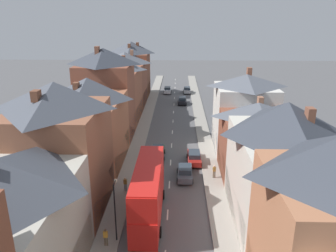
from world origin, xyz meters
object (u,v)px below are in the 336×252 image
(car_mid_white, at_px, (167,90))
(pedestrian_mid_right, at_px, (214,171))
(double_decker_bus_lead, at_px, (148,191))
(car_near_silver, at_px, (182,100))
(car_parked_right_a, at_px, (187,90))
(pedestrian_near_right, at_px, (106,236))
(pedestrian_mid_left, at_px, (125,183))
(car_mid_black, at_px, (194,157))
(street_lamp, at_px, (115,208))
(car_near_blue, at_px, (185,172))
(car_parked_left_a, at_px, (158,152))

(car_mid_white, relative_size, pedestrian_mid_right, 2.62)
(double_decker_bus_lead, distance_m, car_near_silver, 43.27)
(car_parked_right_a, distance_m, car_mid_white, 4.90)
(pedestrian_near_right, bearing_deg, car_near_silver, 81.86)
(double_decker_bus_lead, relative_size, car_near_silver, 2.45)
(double_decker_bus_lead, xyz_separation_m, pedestrian_mid_left, (-2.96, 4.67, -1.78))
(car_mid_black, relative_size, pedestrian_near_right, 2.82)
(car_parked_right_a, bearing_deg, street_lamp, -97.31)
(car_mid_black, height_order, pedestrian_near_right, pedestrian_near_right)
(car_near_blue, distance_m, car_parked_left_a, 7.04)
(pedestrian_near_right, bearing_deg, car_parked_right_a, 82.08)
(car_parked_right_a, distance_m, street_lamp, 57.79)
(double_decker_bus_lead, relative_size, pedestrian_mid_right, 6.71)
(car_mid_black, height_order, car_mid_white, car_mid_white)
(car_mid_black, distance_m, pedestrian_near_right, 18.80)
(car_mid_black, xyz_separation_m, street_lamp, (-7.35, -16.06, 2.44))
(double_decker_bus_lead, xyz_separation_m, street_lamp, (-2.44, -3.53, 0.43))
(car_near_silver, distance_m, street_lamp, 47.05)
(car_parked_right_a, distance_m, car_mid_black, 41.21)
(car_mid_black, distance_m, pedestrian_mid_left, 11.13)
(double_decker_bus_lead, relative_size, street_lamp, 1.96)
(car_near_blue, xyz_separation_m, pedestrian_near_right, (-6.80, -12.50, 0.22))
(pedestrian_near_right, distance_m, street_lamp, 2.50)
(car_mid_black, relative_size, street_lamp, 0.82)
(car_near_blue, xyz_separation_m, pedestrian_mid_right, (3.48, 0.01, 0.22))
(pedestrian_mid_right, bearing_deg, car_near_silver, 95.68)
(car_near_blue, relative_size, pedestrian_mid_right, 2.71)
(car_near_blue, relative_size, car_mid_black, 0.96)
(car_parked_left_a, xyz_separation_m, car_mid_white, (0.00, 39.42, 0.01))
(pedestrian_mid_right, bearing_deg, pedestrian_near_right, -129.40)
(car_mid_white, bearing_deg, car_parked_right_a, 2.40)
(car_near_silver, bearing_deg, car_mid_black, -87.56)
(pedestrian_near_right, bearing_deg, car_mid_black, 64.49)
(car_near_silver, bearing_deg, double_decker_bus_lead, -94.79)
(street_lamp, bearing_deg, car_parked_right_a, 82.69)
(car_parked_left_a, bearing_deg, pedestrian_mid_left, -107.46)
(car_parked_left_a, bearing_deg, car_mid_white, 90.00)
(car_mid_white, distance_m, street_lamp, 57.17)
(car_parked_right_a, height_order, pedestrian_mid_left, pedestrian_mid_left)
(pedestrian_mid_right, bearing_deg, pedestrian_mid_left, -161.24)
(car_near_blue, height_order, car_parked_left_a, car_parked_left_a)
(car_near_blue, xyz_separation_m, car_parked_left_a, (-3.60, 6.05, 0.01))
(pedestrian_near_right, xyz_separation_m, pedestrian_mid_right, (10.27, 12.51, 0.00))
(pedestrian_mid_left, xyz_separation_m, pedestrian_mid_right, (10.05, 3.41, 0.00))
(pedestrian_near_right, bearing_deg, street_lamp, 50.40)
(car_parked_left_a, height_order, car_mid_black, car_parked_left_a)
(car_mid_white, relative_size, pedestrian_mid_left, 2.62)
(pedestrian_mid_right, xyz_separation_m, street_lamp, (-9.53, -11.61, 2.21))
(car_mid_white, bearing_deg, car_near_blue, -85.47)
(car_near_silver, bearing_deg, car_near_blue, -90.00)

